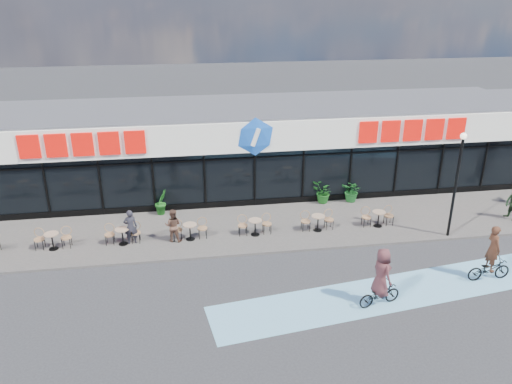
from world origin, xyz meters
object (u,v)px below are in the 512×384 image
Objects in this scene: patron_right at (173,225)px; cyclist_b at (490,262)px; potted_plant_right at (352,191)px; potted_plant_mid at (323,193)px; patron_left at (131,227)px; cyclist_a at (381,283)px; potted_plant_left at (161,202)px; lamp_post at (457,176)px.

cyclist_b is (11.94, -4.86, -0.07)m from patron_right.
patron_right is at bearing -161.75° from potted_plant_right.
potted_plant_mid is 9.05m from cyclist_b.
potted_plant_mid is 0.72× the size of patron_left.
cyclist_a reaches higher than patron_left.
potted_plant_mid is at bearing 0.59° from potted_plant_left.
lamp_post reaches higher than cyclist_a.
lamp_post is at bearing -173.53° from patron_right.
cyclist_a reaches higher than patron_right.
patron_left is (-14.00, 1.41, -2.07)m from lamp_post.
patron_right is 12.89m from cyclist_b.
cyclist_a is (-2.01, -8.83, 0.23)m from potted_plant_right.
potted_plant_left is 1.07× the size of potted_plant_right.
potted_plant_left is at bearing 161.25° from lamp_post.
potted_plant_right is at bearing 109.29° from cyclist_b.
patron_right reaches higher than potted_plant_right.
cyclist_b reaches higher than patron_left.
potted_plant_mid is at bearing 178.07° from potted_plant_right.
potted_plant_left is 9.77m from potted_plant_right.
potted_plant_right is at bearing 77.15° from cyclist_a.
cyclist_a is (-5.03, -4.46, -2.05)m from lamp_post.
patron_left is at bearing 160.30° from cyclist_b.
potted_plant_mid is at bearing -145.19° from patron_right.
cyclist_b is (2.76, -7.88, 0.11)m from potted_plant_right.
lamp_post is at bearing -55.42° from potted_plant_right.
lamp_post is at bearing -43.91° from potted_plant_mid.
potted_plant_right reaches higher than potted_plant_mid.
potted_plant_left is at bearing -179.82° from potted_plant_right.
potted_plant_left reaches higher than potted_plant_right.
cyclist_a is 0.98× the size of cyclist_b.
patron_right is (1.81, -0.07, -0.03)m from patron_left.
potted_plant_left is 14.78m from cyclist_b.
patron_left reaches higher than potted_plant_left.
lamp_post is 4.14m from cyclist_b.
potted_plant_right is (9.77, 0.03, -0.04)m from potted_plant_left.
lamp_post is 4.23× the size of potted_plant_mid.
potted_plant_right is 9.06m from cyclist_a.
potted_plant_mid is 0.98× the size of potted_plant_right.
patron_left is at bearing -112.67° from potted_plant_left.
potted_plant_left is at bearing -66.24° from patron_right.
potted_plant_left is 11.73m from cyclist_a.
lamp_post is 6.78m from potted_plant_mid.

